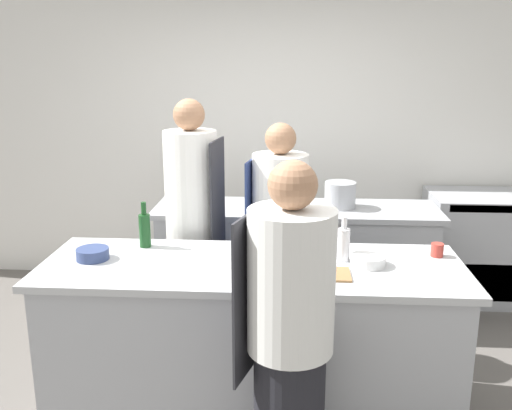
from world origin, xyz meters
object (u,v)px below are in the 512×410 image
(bottle_vinegar, at_px, (145,229))
(stockpot, at_px, (340,195))
(oven_range, at_px, (484,246))
(bowl_ceramic_blue, at_px, (295,244))
(bowl_mixing_large, at_px, (368,261))
(chef_at_pass_far, at_px, (279,242))
(cup, at_px, (437,250))
(chef_at_prep_near, at_px, (289,337))
(bottle_wine, at_px, (344,243))
(chef_at_stove, at_px, (193,230))
(bowl_prep_small, at_px, (93,254))
(bottle_olive_oil, at_px, (265,243))

(bottle_vinegar, height_order, stockpot, bottle_vinegar)
(oven_range, xyz_separation_m, stockpot, (-1.29, -0.49, 0.56))
(bowl_ceramic_blue, relative_size, stockpot, 0.82)
(oven_range, xyz_separation_m, bowl_mixing_large, (-1.23, -1.73, 0.49))
(chef_at_pass_far, xyz_separation_m, cup, (0.93, -0.52, 0.15))
(chef_at_prep_near, xyz_separation_m, stockpot, (0.37, 1.90, 0.21))
(cup, bearing_deg, bottle_vinegar, 177.93)
(chef_at_prep_near, height_order, bottle_wine, chef_at_prep_near)
(bowl_ceramic_blue, bearing_deg, bottle_wine, -27.60)
(chef_at_prep_near, xyz_separation_m, chef_at_stove, (-0.67, 1.30, 0.09))
(oven_range, height_order, bottle_vinegar, bottle_vinegar)
(bowl_prep_small, relative_size, bowl_ceramic_blue, 0.94)
(bottle_olive_oil, xyz_separation_m, bottle_vinegar, (-0.74, 0.21, 0.00))
(oven_range, xyz_separation_m, bottle_vinegar, (-2.55, -1.50, 0.57))
(bottle_wine, height_order, cup, bottle_wine)
(bottle_vinegar, xyz_separation_m, bowl_prep_small, (-0.24, -0.24, -0.08))
(chef_at_prep_near, xyz_separation_m, bowl_ceramic_blue, (0.02, 0.87, 0.15))
(bottle_olive_oil, height_order, cup, bottle_olive_oil)
(bottle_olive_oil, bearing_deg, bowl_mixing_large, -2.31)
(chef_at_stove, relative_size, bowl_mixing_large, 9.19)
(chef_at_prep_near, relative_size, bottle_vinegar, 5.77)
(bottle_olive_oil, bearing_deg, bowl_ceramic_blue, 48.24)
(oven_range, xyz_separation_m, chef_at_prep_near, (-1.66, -2.39, 0.35))
(bowl_mixing_large, distance_m, cup, 0.45)
(chef_at_stove, xyz_separation_m, stockpot, (1.04, 0.60, 0.12))
(bottle_wine, bearing_deg, oven_range, 50.66)
(oven_range, bearing_deg, chef_at_pass_far, -149.30)
(bowl_ceramic_blue, bearing_deg, stockpot, 71.43)
(chef_at_pass_far, bearing_deg, bowl_prep_small, 133.22)
(chef_at_pass_far, distance_m, bottle_olive_oil, 0.71)
(oven_range, relative_size, bottle_wine, 3.73)
(bottle_olive_oil, xyz_separation_m, bowl_ceramic_blue, (0.17, 0.19, -0.07))
(bowl_ceramic_blue, bearing_deg, chef_at_stove, 148.27)
(bowl_mixing_large, xyz_separation_m, bowl_ceramic_blue, (-0.41, 0.21, 0.01))
(chef_at_pass_far, relative_size, bowl_mixing_large, 8.38)
(chef_at_stove, relative_size, stockpot, 7.50)
(chef_at_prep_near, xyz_separation_m, cup, (0.85, 0.83, 0.15))
(oven_range, height_order, bottle_olive_oil, bottle_olive_oil)
(bowl_mixing_large, relative_size, bowl_ceramic_blue, 0.99)
(oven_range, bearing_deg, bowl_prep_small, -148.12)
(oven_range, relative_size, bottle_olive_oil, 3.54)
(bowl_ceramic_blue, relative_size, cup, 2.50)
(bottle_olive_oil, height_order, bowl_ceramic_blue, bottle_olive_oil)
(bowl_prep_small, bearing_deg, chef_at_stove, 54.04)
(bottle_vinegar, distance_m, bowl_prep_small, 0.35)
(oven_range, height_order, chef_at_pass_far, chef_at_pass_far)
(oven_range, relative_size, bowl_prep_small, 5.25)
(cup, bearing_deg, chef_at_stove, 162.89)
(bowl_mixing_large, xyz_separation_m, stockpot, (-0.06, 1.24, 0.07))
(oven_range, bearing_deg, bottle_wine, -129.34)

